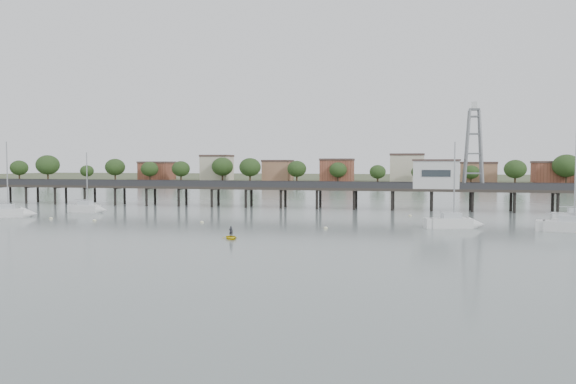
# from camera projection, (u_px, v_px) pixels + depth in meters

# --- Properties ---
(ground_plane) EXTENTS (500.00, 500.00, 0.00)m
(ground_plane) POSITION_uv_depth(u_px,v_px,m) (164.00, 262.00, 49.22)
(ground_plane) COLOR slate
(ground_plane) RESTS_ON ground
(pier) EXTENTS (150.00, 5.00, 5.50)m
(pier) POSITION_uv_depth(u_px,v_px,m) (301.00, 188.00, 107.43)
(pier) COLOR #2D2823
(pier) RESTS_ON ground
(pier_building) EXTENTS (8.40, 5.40, 5.30)m
(pier_building) POSITION_uv_depth(u_px,v_px,m) (436.00, 174.00, 101.72)
(pier_building) COLOR silver
(pier_building) RESTS_ON ground
(lattice_tower) EXTENTS (3.20, 3.20, 15.50)m
(lattice_tower) POSITION_uv_depth(u_px,v_px,m) (474.00, 149.00, 100.04)
(lattice_tower) COLOR slate
(lattice_tower) RESTS_ON ground
(sailboat_b) EXTENTS (6.55, 2.00, 10.95)m
(sailboat_b) POSITION_uv_depth(u_px,v_px,m) (90.00, 209.00, 97.85)
(sailboat_b) COLOR white
(sailboat_b) RESTS_ON ground
(sailboat_c) EXTENTS (7.50, 3.84, 12.01)m
(sailboat_c) POSITION_uv_depth(u_px,v_px,m) (459.00, 223.00, 74.65)
(sailboat_c) COLOR white
(sailboat_c) RESTS_ON ground
(sailboat_a) EXTENTS (7.87, 5.19, 12.67)m
(sailboat_a) POSITION_uv_depth(u_px,v_px,m) (13.00, 213.00, 89.74)
(sailboat_a) COLOR white
(sailboat_a) RESTS_ON ground
(white_tender) EXTENTS (3.50, 1.97, 1.28)m
(white_tender) POSITION_uv_depth(u_px,v_px,m) (87.00, 205.00, 110.44)
(white_tender) COLOR white
(white_tender) RESTS_ON ground
(yellow_dinghy) EXTENTS (1.85, 1.31, 2.54)m
(yellow_dinghy) POSITION_uv_depth(u_px,v_px,m) (231.00, 239.00, 63.96)
(yellow_dinghy) COLOR yellow
(yellow_dinghy) RESTS_ON ground
(dinghy_occupant) EXTENTS (0.70, 1.28, 0.29)m
(dinghy_occupant) POSITION_uv_depth(u_px,v_px,m) (231.00, 239.00, 63.96)
(dinghy_occupant) COLOR black
(dinghy_occupant) RESTS_ON ground
(mooring_buoys) EXTENTS (76.88, 20.94, 0.39)m
(mooring_buoys) POSITION_uv_depth(u_px,v_px,m) (269.00, 223.00, 80.27)
(mooring_buoys) COLOR #F0EFBB
(mooring_buoys) RESTS_ON ground
(far_shore) EXTENTS (500.00, 170.00, 10.40)m
(far_shore) POSITION_uv_depth(u_px,v_px,m) (373.00, 178.00, 282.32)
(far_shore) COLOR #475133
(far_shore) RESTS_ON ground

